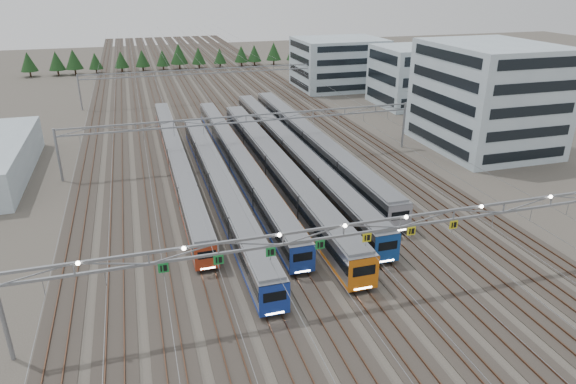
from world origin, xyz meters
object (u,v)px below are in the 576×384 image
object	(u,v)px
depot_bldg_south	(487,97)
depot_bldg_mid	(409,76)
train_d	(276,167)
gantry_mid	(246,124)
train_e	(291,150)
gantry_far	(205,75)
train_a	(176,158)
gantry_near	(344,233)
train_f	(311,141)
depot_bldg_north	(339,63)
train_c	(238,159)
train_b	(219,184)

from	to	relation	value
depot_bldg_south	depot_bldg_mid	size ratio (longest dim) A/B	1.38
train_d	depot_bldg_mid	distance (m)	57.21
gantry_mid	depot_bldg_south	world-z (taller)	depot_bldg_south
train_e	gantry_far	xyz separation A→B (m)	(-6.75, 47.06, 4.26)
train_a	depot_bldg_mid	world-z (taller)	depot_bldg_mid
gantry_near	gantry_far	bearing A→B (deg)	89.97
train_a	train_f	distance (m)	22.53
train_e	depot_bldg_mid	world-z (taller)	depot_bldg_mid
train_e	train_a	bearing A→B (deg)	173.74
train_d	train_f	world-z (taller)	train_d
depot_bldg_north	gantry_near	bearing A→B (deg)	-111.76
train_a	train_c	bearing A→B (deg)	-21.46
train_b	gantry_near	bearing A→B (deg)	-76.03
train_c	depot_bldg_mid	bearing A→B (deg)	34.52
train_b	train_c	distance (m)	10.56
train_d	train_f	size ratio (longest dim) A/B	0.98
train_b	depot_bldg_north	xyz separation A→B (m)	(43.35, 64.90, 4.34)
train_f	gantry_mid	distance (m)	12.03
train_c	train_b	bearing A→B (deg)	-115.22
train_d	depot_bldg_south	xyz separation A→B (m)	(39.17, 5.56, 6.63)
train_b	gantry_near	distance (m)	28.20
train_f	gantry_mid	size ratio (longest dim) A/B	1.11
gantry_near	train_d	bearing A→B (deg)	85.74
train_a	train_c	world-z (taller)	train_c
gantry_far	train_c	bearing A→B (deg)	-92.65
train_a	gantry_far	bearing A→B (deg)	75.99
train_b	depot_bldg_north	bearing A→B (deg)	56.26
train_d	depot_bldg_north	size ratio (longest dim) A/B	2.80
depot_bldg_mid	train_e	bearing A→B (deg)	-141.01
train_c	depot_bldg_mid	xyz separation A→B (m)	(47.03, 32.35, 4.59)
train_b	gantry_mid	distance (m)	15.42
train_a	gantry_near	bearing A→B (deg)	-74.36
depot_bldg_north	train_b	bearing A→B (deg)	-123.74
depot_bldg_south	depot_bldg_north	distance (m)	55.72
depot_bldg_mid	depot_bldg_north	world-z (taller)	depot_bldg_mid
train_e	depot_bldg_north	distance (m)	61.66
train_b	depot_bldg_mid	size ratio (longest dim) A/B	3.52
depot_bldg_south	depot_bldg_north	bearing A→B (deg)	94.96
train_f	gantry_mid	xyz separation A→B (m)	(-11.25, -1.04, 4.12)
gantry_far	depot_bldg_mid	world-z (taller)	depot_bldg_mid
depot_bldg_north	train_c	bearing A→B (deg)	-125.07
train_a	depot_bldg_north	distance (m)	70.67
train_b	train_f	world-z (taller)	train_f
depot_bldg_south	gantry_mid	bearing A→B (deg)	174.84
train_e	gantry_far	world-z (taller)	gantry_far
train_c	depot_bldg_north	xyz separation A→B (m)	(38.85, 55.35, 4.42)
train_c	train_e	distance (m)	9.14
train_e	gantry_far	size ratio (longest dim) A/B	1.21
train_d	depot_bldg_south	size ratio (longest dim) A/B	2.80
train_c	train_f	world-z (taller)	train_f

